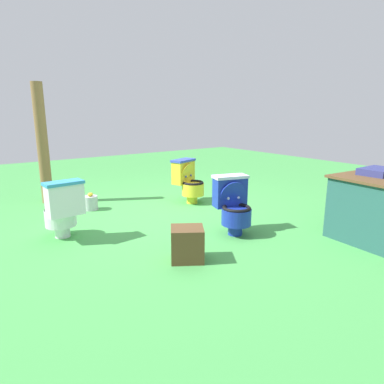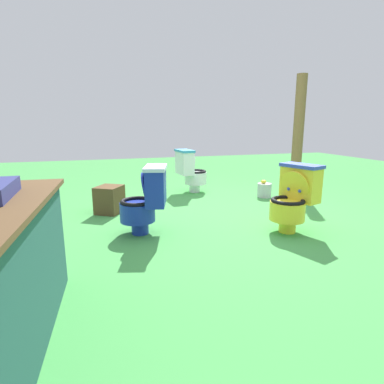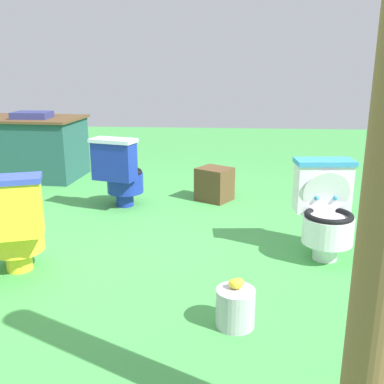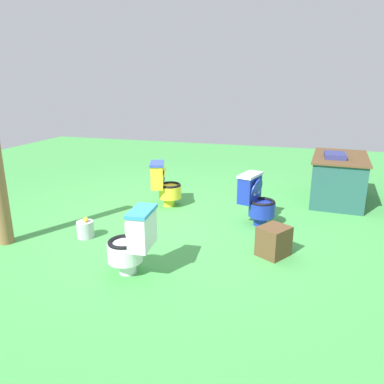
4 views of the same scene
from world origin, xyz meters
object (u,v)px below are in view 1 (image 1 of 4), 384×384
Objects in this scene: toilet_white at (63,209)px; lemon_bucket at (91,202)px; wooden_post at (42,144)px; toilet_blue at (233,204)px; toilet_yellow at (188,181)px; small_crate at (187,244)px.

toilet_white is 1.25m from lemon_bucket.
wooden_post is at bearing -63.24° from lemon_bucket.
toilet_blue is (-1.80, 1.04, 0.00)m from toilet_white.
toilet_blue is (0.38, 1.53, 0.00)m from toilet_yellow.
small_crate is at bearing 100.84° from wooden_post.
lemon_bucket is (1.12, -2.06, -0.26)m from toilet_blue.
toilet_white is 1.00× the size of toilet_yellow.
toilet_white is 2.24m from toilet_yellow.
small_crate is 1.28× the size of lemon_bucket.
toilet_white is at bearing -57.78° from small_crate.
toilet_blue is 2.63× the size of lemon_bucket.
toilet_yellow reaches higher than small_crate.
wooden_post is (1.56, -2.93, 0.61)m from toilet_blue.
toilet_white reaches higher than lemon_bucket.
toilet_yellow and toilet_blue have the same top height.
toilet_blue is at bearing 57.02° from toilet_yellow.
small_crate is (-0.87, 1.37, -0.20)m from toilet_white.
toilet_yellow is 2.47m from wooden_post.
small_crate reaches higher than lemon_bucket.
toilet_blue is 2.05× the size of small_crate.
lemon_bucket is at bearing -38.43° from toilet_yellow.
toilet_white is 0.37× the size of wooden_post.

